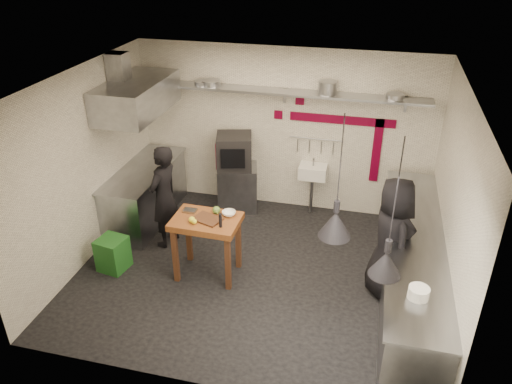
% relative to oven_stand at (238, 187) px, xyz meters
% --- Properties ---
extents(floor, '(5.00, 5.00, 0.00)m').
position_rel_oven_stand_xyz_m(floor, '(0.74, -1.79, -0.40)').
color(floor, black).
rests_on(floor, ground).
extents(ceiling, '(5.00, 5.00, 0.00)m').
position_rel_oven_stand_xyz_m(ceiling, '(0.74, -1.79, 2.40)').
color(ceiling, beige).
rests_on(ceiling, floor).
extents(wall_back, '(5.00, 0.04, 2.80)m').
position_rel_oven_stand_xyz_m(wall_back, '(0.74, 0.31, 1.00)').
color(wall_back, white).
rests_on(wall_back, floor).
extents(wall_front, '(5.00, 0.04, 2.80)m').
position_rel_oven_stand_xyz_m(wall_front, '(0.74, -3.89, 1.00)').
color(wall_front, white).
rests_on(wall_front, floor).
extents(wall_left, '(0.04, 4.20, 2.80)m').
position_rel_oven_stand_xyz_m(wall_left, '(-1.76, -1.79, 1.00)').
color(wall_left, white).
rests_on(wall_left, floor).
extents(wall_right, '(0.04, 4.20, 2.80)m').
position_rel_oven_stand_xyz_m(wall_right, '(3.24, -1.79, 1.00)').
color(wall_right, white).
rests_on(wall_right, floor).
extents(red_band_horiz, '(1.70, 0.02, 0.14)m').
position_rel_oven_stand_xyz_m(red_band_horiz, '(1.69, 0.29, 1.28)').
color(red_band_horiz, '#5E021F').
rests_on(red_band_horiz, wall_back).
extents(red_band_vert, '(0.14, 0.02, 1.10)m').
position_rel_oven_stand_xyz_m(red_band_vert, '(2.29, 0.29, 0.80)').
color(red_band_vert, '#5E021F').
rests_on(red_band_vert, wall_back).
extents(red_tile_a, '(0.14, 0.02, 0.14)m').
position_rel_oven_stand_xyz_m(red_tile_a, '(0.99, 0.29, 1.55)').
color(red_tile_a, '#5E021F').
rests_on(red_tile_a, wall_back).
extents(red_tile_b, '(0.14, 0.02, 0.14)m').
position_rel_oven_stand_xyz_m(red_tile_b, '(0.64, 0.29, 1.28)').
color(red_tile_b, '#5E021F').
rests_on(red_tile_b, wall_back).
extents(back_shelf, '(4.60, 0.34, 0.04)m').
position_rel_oven_stand_xyz_m(back_shelf, '(0.74, 0.13, 1.72)').
color(back_shelf, gray).
rests_on(back_shelf, wall_back).
extents(shelf_bracket_left, '(0.04, 0.06, 0.24)m').
position_rel_oven_stand_xyz_m(shelf_bracket_left, '(-1.16, 0.28, 1.62)').
color(shelf_bracket_left, gray).
rests_on(shelf_bracket_left, wall_back).
extents(shelf_bracket_mid, '(0.04, 0.06, 0.24)m').
position_rel_oven_stand_xyz_m(shelf_bracket_mid, '(0.74, 0.28, 1.62)').
color(shelf_bracket_mid, gray).
rests_on(shelf_bracket_mid, wall_back).
extents(shelf_bracket_right, '(0.04, 0.06, 0.24)m').
position_rel_oven_stand_xyz_m(shelf_bracket_right, '(2.64, 0.28, 1.62)').
color(shelf_bracket_right, gray).
rests_on(shelf_bracket_right, wall_back).
extents(pan_far_left, '(0.38, 0.38, 0.09)m').
position_rel_oven_stand_xyz_m(pan_far_left, '(-0.45, 0.13, 1.79)').
color(pan_far_left, gray).
rests_on(pan_far_left, back_shelf).
extents(pan_mid_left, '(0.31, 0.31, 0.07)m').
position_rel_oven_stand_xyz_m(pan_mid_left, '(-0.60, 0.13, 1.78)').
color(pan_mid_left, gray).
rests_on(pan_mid_left, back_shelf).
extents(stock_pot, '(0.36, 0.36, 0.20)m').
position_rel_oven_stand_xyz_m(stock_pot, '(1.44, 0.13, 1.84)').
color(stock_pot, gray).
rests_on(stock_pot, back_shelf).
extents(pan_right, '(0.28, 0.28, 0.08)m').
position_rel_oven_stand_xyz_m(pan_right, '(2.46, 0.13, 1.78)').
color(pan_right, gray).
rests_on(pan_right, back_shelf).
extents(oven_stand, '(0.80, 0.76, 0.80)m').
position_rel_oven_stand_xyz_m(oven_stand, '(0.00, 0.00, 0.00)').
color(oven_stand, gray).
rests_on(oven_stand, floor).
extents(combi_oven, '(0.70, 0.67, 0.58)m').
position_rel_oven_stand_xyz_m(combi_oven, '(-0.03, -0.04, 0.69)').
color(combi_oven, black).
rests_on(combi_oven, oven_stand).
extents(oven_door, '(0.48, 0.15, 0.46)m').
position_rel_oven_stand_xyz_m(oven_door, '(-0.03, -0.27, 0.69)').
color(oven_door, '#5E021F').
rests_on(oven_door, combi_oven).
extents(oven_glass, '(0.39, 0.12, 0.34)m').
position_rel_oven_stand_xyz_m(oven_glass, '(0.03, -0.35, 0.69)').
color(oven_glass, black).
rests_on(oven_glass, oven_door).
extents(hand_sink, '(0.46, 0.34, 0.22)m').
position_rel_oven_stand_xyz_m(hand_sink, '(1.29, 0.13, 0.38)').
color(hand_sink, white).
rests_on(hand_sink, wall_back).
extents(sink_tap, '(0.03, 0.03, 0.14)m').
position_rel_oven_stand_xyz_m(sink_tap, '(1.29, 0.13, 0.56)').
color(sink_tap, gray).
rests_on(sink_tap, hand_sink).
extents(sink_drain, '(0.06, 0.06, 0.66)m').
position_rel_oven_stand_xyz_m(sink_drain, '(1.29, 0.09, -0.06)').
color(sink_drain, gray).
rests_on(sink_drain, floor).
extents(utensil_rail, '(0.90, 0.02, 0.02)m').
position_rel_oven_stand_xyz_m(utensil_rail, '(1.29, 0.27, 0.92)').
color(utensil_rail, gray).
rests_on(utensil_rail, wall_back).
extents(counter_right, '(0.70, 3.80, 0.90)m').
position_rel_oven_stand_xyz_m(counter_right, '(2.89, -1.79, 0.05)').
color(counter_right, gray).
rests_on(counter_right, floor).
extents(counter_right_top, '(0.76, 3.90, 0.03)m').
position_rel_oven_stand_xyz_m(counter_right_top, '(2.89, -1.79, 0.52)').
color(counter_right_top, gray).
rests_on(counter_right_top, counter_right).
extents(plate_stack, '(0.29, 0.29, 0.13)m').
position_rel_oven_stand_xyz_m(plate_stack, '(2.86, -2.99, 0.60)').
color(plate_stack, white).
rests_on(plate_stack, counter_right_top).
extents(small_bowl_right, '(0.25, 0.25, 0.05)m').
position_rel_oven_stand_xyz_m(small_bowl_right, '(2.84, -3.00, 0.56)').
color(small_bowl_right, white).
rests_on(small_bowl_right, counter_right_top).
extents(counter_left, '(0.70, 1.90, 0.90)m').
position_rel_oven_stand_xyz_m(counter_left, '(-1.41, -0.74, 0.05)').
color(counter_left, gray).
rests_on(counter_left, floor).
extents(counter_left_top, '(0.76, 2.00, 0.03)m').
position_rel_oven_stand_xyz_m(counter_left_top, '(-1.41, -0.74, 0.52)').
color(counter_left_top, gray).
rests_on(counter_left_top, counter_left).
extents(extractor_hood, '(0.78, 1.60, 0.50)m').
position_rel_oven_stand_xyz_m(extractor_hood, '(-1.36, -0.74, 1.75)').
color(extractor_hood, gray).
rests_on(extractor_hood, ceiling).
extents(hood_duct, '(0.28, 0.28, 0.50)m').
position_rel_oven_stand_xyz_m(hood_duct, '(-1.61, -0.74, 2.15)').
color(hood_duct, gray).
rests_on(hood_duct, ceiling).
extents(green_bin, '(0.44, 0.44, 0.50)m').
position_rel_oven_stand_xyz_m(green_bin, '(-1.27, -2.19, -0.15)').
color(green_bin, '#1D591E').
rests_on(green_bin, floor).
extents(prep_table, '(0.93, 0.66, 0.92)m').
position_rel_oven_stand_xyz_m(prep_table, '(0.12, -1.98, 0.06)').
color(prep_table, brown).
rests_on(prep_table, floor).
extents(cutting_board, '(0.44, 0.37, 0.02)m').
position_rel_oven_stand_xyz_m(cutting_board, '(0.15, -1.99, 0.53)').
color(cutting_board, '#4F2D1A').
rests_on(cutting_board, prep_table).
extents(pepper_mill, '(0.05, 0.05, 0.20)m').
position_rel_oven_stand_xyz_m(pepper_mill, '(0.38, -2.12, 0.62)').
color(pepper_mill, black).
rests_on(pepper_mill, prep_table).
extents(lemon_a, '(0.09, 0.09, 0.09)m').
position_rel_oven_stand_xyz_m(lemon_a, '(-0.04, -2.10, 0.56)').
color(lemon_a, yellow).
rests_on(lemon_a, prep_table).
extents(lemon_b, '(0.07, 0.07, 0.07)m').
position_rel_oven_stand_xyz_m(lemon_b, '(0.01, -2.14, 0.56)').
color(lemon_b, yellow).
rests_on(lemon_b, prep_table).
extents(veg_ball, '(0.13, 0.13, 0.11)m').
position_rel_oven_stand_xyz_m(veg_ball, '(0.21, -1.80, 0.57)').
color(veg_ball, '#5A7C31').
rests_on(veg_ball, prep_table).
extents(steel_tray, '(0.18, 0.12, 0.03)m').
position_rel_oven_stand_xyz_m(steel_tray, '(-0.16, -1.84, 0.54)').
color(steel_tray, gray).
rests_on(steel_tray, prep_table).
extents(bowl, '(0.23, 0.23, 0.06)m').
position_rel_oven_stand_xyz_m(bowl, '(0.40, -1.81, 0.55)').
color(bowl, white).
rests_on(bowl, prep_table).
extents(heat_lamp_near, '(0.46, 0.46, 1.46)m').
position_rel_oven_stand_xyz_m(heat_lamp_near, '(1.90, -2.62, 1.67)').
color(heat_lamp_near, black).
rests_on(heat_lamp_near, ceiling).
extents(heat_lamp_far, '(0.42, 0.42, 1.54)m').
position_rel_oven_stand_xyz_m(heat_lamp_far, '(2.47, -3.12, 1.63)').
color(heat_lamp_far, black).
rests_on(heat_lamp_far, ceiling).
extents(chef_left, '(0.51, 0.67, 1.64)m').
position_rel_oven_stand_xyz_m(chef_left, '(-0.77, -1.36, 0.42)').
color(chef_left, black).
rests_on(chef_left, floor).
extents(chef_right, '(0.83, 0.98, 1.71)m').
position_rel_oven_stand_xyz_m(chef_right, '(2.59, -1.77, 0.46)').
color(chef_right, black).
rests_on(chef_right, floor).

